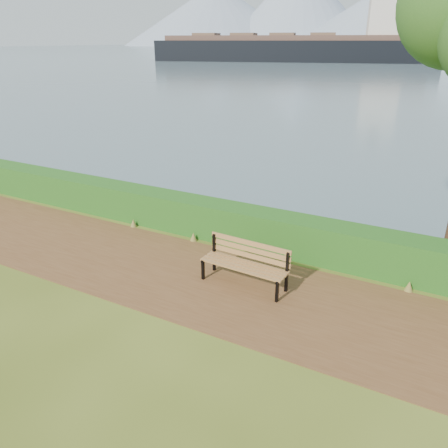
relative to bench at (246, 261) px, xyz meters
The scene contains 5 objects.
ground 1.45m from the bench, 150.76° to the right, with size 140.00×140.00×0.00m, color #435317.
path 1.34m from the bench, 163.22° to the right, with size 40.00×3.40×0.01m, color #56371D.
hedge 2.27m from the bench, 120.79° to the left, with size 32.00×0.85×1.00m, color #144714.
bench is the anchor object (origin of this frame).
cargo_ship 111.13m from the bench, 108.18° to the left, with size 70.11×28.21×21.13m.
Camera 1 is at (4.81, -7.25, 5.15)m, focal length 35.00 mm.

